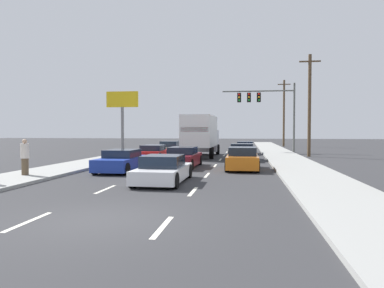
{
  "coord_description": "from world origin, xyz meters",
  "views": [
    {
      "loc": [
        3.6,
        -8.65,
        2.25
      ],
      "look_at": [
        -0.16,
        16.98,
        1.3
      ],
      "focal_mm": 33.95,
      "sensor_mm": 36.0,
      "label": 1
    }
  ],
  "objects_px": {
    "car_blue": "(122,161)",
    "pedestrian_near_corner": "(25,157)",
    "car_maroon": "(183,158)",
    "car_navy": "(245,148)",
    "car_black": "(242,153)",
    "utility_pole_far": "(284,112)",
    "traffic_signal_mast": "(261,102)",
    "car_white": "(163,170)",
    "car_tan": "(170,148)",
    "box_truck": "(201,134)",
    "roadside_billboard": "(122,108)",
    "car_red": "(154,153)",
    "car_orange": "(242,159)",
    "utility_pole_mid": "(309,104)"
  },
  "relations": [
    {
      "from": "car_red",
      "to": "roadside_billboard",
      "type": "xyz_separation_m",
      "value": [
        -7.58,
        14.52,
        4.39
      ]
    },
    {
      "from": "utility_pole_mid",
      "to": "car_navy",
      "type": "bearing_deg",
      "value": 153.52
    },
    {
      "from": "roadside_billboard",
      "to": "utility_pole_mid",
      "type": "bearing_deg",
      "value": -24.71
    },
    {
      "from": "car_blue",
      "to": "traffic_signal_mast",
      "type": "distance_m",
      "value": 21.14
    },
    {
      "from": "car_blue",
      "to": "utility_pole_mid",
      "type": "height_order",
      "value": "utility_pole_mid"
    },
    {
      "from": "car_red",
      "to": "car_blue",
      "type": "distance_m",
      "value": 8.05
    },
    {
      "from": "utility_pole_mid",
      "to": "utility_pole_far",
      "type": "bearing_deg",
      "value": 90.17
    },
    {
      "from": "utility_pole_far",
      "to": "car_white",
      "type": "bearing_deg",
      "value": -103.36
    },
    {
      "from": "car_tan",
      "to": "utility_pole_far",
      "type": "bearing_deg",
      "value": 56.19
    },
    {
      "from": "car_red",
      "to": "car_navy",
      "type": "height_order",
      "value": "car_navy"
    },
    {
      "from": "car_blue",
      "to": "pedestrian_near_corner",
      "type": "bearing_deg",
      "value": -137.29
    },
    {
      "from": "car_maroon",
      "to": "traffic_signal_mast",
      "type": "height_order",
      "value": "traffic_signal_mast"
    },
    {
      "from": "car_white",
      "to": "utility_pole_mid",
      "type": "bearing_deg",
      "value": 62.44
    },
    {
      "from": "utility_pole_mid",
      "to": "roadside_billboard",
      "type": "bearing_deg",
      "value": 155.29
    },
    {
      "from": "car_maroon",
      "to": "car_blue",
      "type": "bearing_deg",
      "value": -137.12
    },
    {
      "from": "car_red",
      "to": "pedestrian_near_corner",
      "type": "bearing_deg",
      "value": -106.6
    },
    {
      "from": "utility_pole_far",
      "to": "roadside_billboard",
      "type": "height_order",
      "value": "utility_pole_far"
    },
    {
      "from": "car_tan",
      "to": "roadside_billboard",
      "type": "xyz_separation_m",
      "value": [
        -7.43,
        7.59,
        4.36
      ]
    },
    {
      "from": "pedestrian_near_corner",
      "to": "car_red",
      "type": "bearing_deg",
      "value": 73.4
    },
    {
      "from": "box_truck",
      "to": "car_white",
      "type": "distance_m",
      "value": 15.63
    },
    {
      "from": "car_blue",
      "to": "car_navy",
      "type": "relative_size",
      "value": 1.05
    },
    {
      "from": "car_navy",
      "to": "car_black",
      "type": "xyz_separation_m",
      "value": [
        -0.22,
        -7.52,
        0.03
      ]
    },
    {
      "from": "car_red",
      "to": "pedestrian_near_corner",
      "type": "relative_size",
      "value": 2.61
    },
    {
      "from": "car_orange",
      "to": "traffic_signal_mast",
      "type": "distance_m",
      "value": 17.7
    },
    {
      "from": "car_tan",
      "to": "car_white",
      "type": "distance_m",
      "value": 19.25
    },
    {
      "from": "car_red",
      "to": "car_blue",
      "type": "height_order",
      "value": "car_blue"
    },
    {
      "from": "car_blue",
      "to": "car_orange",
      "type": "bearing_deg",
      "value": 15.62
    },
    {
      "from": "box_truck",
      "to": "car_navy",
      "type": "xyz_separation_m",
      "value": [
        3.74,
        4.42,
        -1.43
      ]
    },
    {
      "from": "car_black",
      "to": "traffic_signal_mast",
      "type": "relative_size",
      "value": 0.57
    },
    {
      "from": "car_red",
      "to": "traffic_signal_mast",
      "type": "xyz_separation_m",
      "value": [
        8.63,
        10.8,
        4.7
      ]
    },
    {
      "from": "utility_pole_far",
      "to": "car_navy",
      "type": "bearing_deg",
      "value": -107.02
    },
    {
      "from": "utility_pole_far",
      "to": "roadside_billboard",
      "type": "relative_size",
      "value": 1.36
    },
    {
      "from": "car_navy",
      "to": "traffic_signal_mast",
      "type": "relative_size",
      "value": 0.58
    },
    {
      "from": "utility_pole_far",
      "to": "pedestrian_near_corner",
      "type": "bearing_deg",
      "value": -113.11
    },
    {
      "from": "traffic_signal_mast",
      "to": "pedestrian_near_corner",
      "type": "height_order",
      "value": "traffic_signal_mast"
    },
    {
      "from": "car_tan",
      "to": "car_red",
      "type": "bearing_deg",
      "value": -88.79
    },
    {
      "from": "car_blue",
      "to": "pedestrian_near_corner",
      "type": "relative_size",
      "value": 2.62
    },
    {
      "from": "car_blue",
      "to": "car_white",
      "type": "xyz_separation_m",
      "value": [
        3.24,
        -3.94,
        -0.02
      ]
    },
    {
      "from": "box_truck",
      "to": "car_black",
      "type": "relative_size",
      "value": 1.96
    },
    {
      "from": "car_orange",
      "to": "utility_pole_mid",
      "type": "height_order",
      "value": "utility_pole_mid"
    },
    {
      "from": "car_white",
      "to": "car_tan",
      "type": "bearing_deg",
      "value": 100.88
    },
    {
      "from": "car_blue",
      "to": "traffic_signal_mast",
      "type": "bearing_deg",
      "value": 66.02
    },
    {
      "from": "car_black",
      "to": "traffic_signal_mast",
      "type": "bearing_deg",
      "value": 79.93
    },
    {
      "from": "car_tan",
      "to": "car_black",
      "type": "bearing_deg",
      "value": -42.8
    },
    {
      "from": "car_maroon",
      "to": "pedestrian_near_corner",
      "type": "bearing_deg",
      "value": -137.22
    },
    {
      "from": "car_white",
      "to": "traffic_signal_mast",
      "type": "distance_m",
      "value": 23.82
    },
    {
      "from": "car_tan",
      "to": "utility_pole_far",
      "type": "xyz_separation_m",
      "value": [
        12.58,
        18.79,
        4.28
      ]
    },
    {
      "from": "box_truck",
      "to": "roadside_billboard",
      "type": "bearing_deg",
      "value": 134.79
    },
    {
      "from": "box_truck",
      "to": "car_white",
      "type": "height_order",
      "value": "box_truck"
    },
    {
      "from": "box_truck",
      "to": "traffic_signal_mast",
      "type": "xyz_separation_m",
      "value": [
        5.35,
        7.21,
        3.25
      ]
    }
  ]
}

